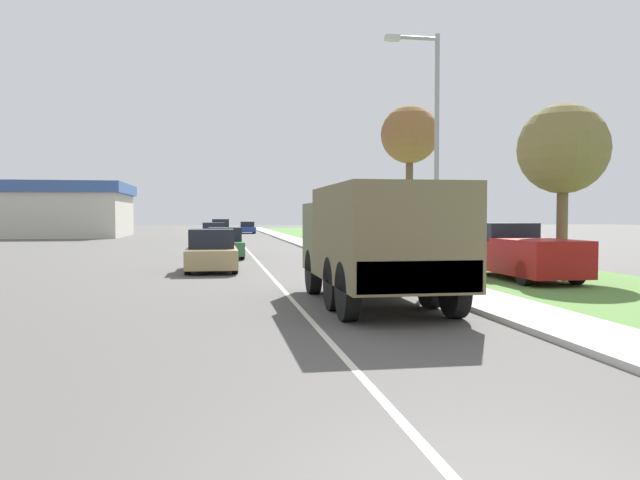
# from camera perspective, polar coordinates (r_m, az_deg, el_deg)

# --- Properties ---
(ground_plane) EXTENTS (180.00, 180.00, 0.00)m
(ground_plane) POSITION_cam_1_polar(r_m,az_deg,el_deg) (44.01, -7.05, -0.48)
(ground_plane) COLOR #565451
(lane_centre_stripe) EXTENTS (0.12, 120.00, 0.00)m
(lane_centre_stripe) POSITION_cam_1_polar(r_m,az_deg,el_deg) (44.01, -7.05, -0.48)
(lane_centre_stripe) COLOR silver
(lane_centre_stripe) RESTS_ON ground
(sidewalk_right) EXTENTS (1.80, 120.00, 0.12)m
(sidewalk_right) POSITION_cam_1_polar(r_m,az_deg,el_deg) (44.42, -1.24, -0.37)
(sidewalk_right) COLOR beige
(sidewalk_right) RESTS_ON ground
(grass_strip_right) EXTENTS (7.00, 120.00, 0.02)m
(grass_strip_right) POSITION_cam_1_polar(r_m,az_deg,el_deg) (45.26, 4.28, -0.39)
(grass_strip_right) COLOR #56843D
(grass_strip_right) RESTS_ON ground
(military_truck) EXTENTS (2.53, 6.61, 2.75)m
(military_truck) POSITION_cam_1_polar(r_m,az_deg,el_deg) (14.51, 5.20, 0.17)
(military_truck) COLOR #606647
(military_truck) RESTS_ON ground
(car_nearest_ahead) EXTENTS (1.87, 4.07, 1.58)m
(car_nearest_ahead) POSITION_cam_1_polar(r_m,az_deg,el_deg) (23.84, -9.88, -1.11)
(car_nearest_ahead) COLOR tan
(car_nearest_ahead) RESTS_ON ground
(car_second_ahead) EXTENTS (1.80, 4.19, 1.50)m
(car_second_ahead) POSITION_cam_1_polar(r_m,az_deg,el_deg) (31.26, -8.67, -0.37)
(car_second_ahead) COLOR #336B3D
(car_second_ahead) RESTS_ON ground
(car_third_ahead) EXTENTS (1.80, 4.09, 1.58)m
(car_third_ahead) POSITION_cam_1_polar(r_m,az_deg,el_deg) (46.32, -9.68, 0.51)
(car_third_ahead) COLOR silver
(car_third_ahead) RESTS_ON ground
(car_fourth_ahead) EXTENTS (1.82, 4.21, 1.74)m
(car_fourth_ahead) POSITION_cam_1_polar(r_m,az_deg,el_deg) (61.14, -9.08, 0.99)
(car_fourth_ahead) COLOR #336B3D
(car_fourth_ahead) RESTS_ON ground
(car_farthest_ahead) EXTENTS (1.77, 4.20, 1.37)m
(car_farthest_ahead) POSITION_cam_1_polar(r_m,az_deg,el_deg) (73.01, -6.67, 1.09)
(car_farthest_ahead) COLOR navy
(car_farthest_ahead) RESTS_ON ground
(pickup_truck) EXTENTS (1.91, 5.32, 1.82)m
(pickup_truck) POSITION_cam_1_polar(r_m,az_deg,el_deg) (21.51, 17.75, -1.05)
(pickup_truck) COLOR maroon
(pickup_truck) RESTS_ON grass_strip_right
(lamp_post) EXTENTS (1.69, 0.24, 7.43)m
(lamp_post) POSITION_cam_1_polar(r_m,az_deg,el_deg) (19.35, 10.07, 9.40)
(lamp_post) COLOR gray
(lamp_post) RESTS_ON sidewalk_right
(tree_mid_right) EXTENTS (3.07, 3.07, 5.89)m
(tree_mid_right) POSITION_cam_1_polar(r_m,az_deg,el_deg) (22.98, 21.35, 7.68)
(tree_mid_right) COLOR brown
(tree_mid_right) RESTS_ON grass_strip_right
(tree_far_right) EXTENTS (2.87, 2.87, 7.53)m
(tree_far_right) POSITION_cam_1_polar(r_m,az_deg,el_deg) (31.70, 8.20, 9.35)
(tree_far_right) COLOR brown
(tree_far_right) RESTS_ON grass_strip_right
(utility_box) EXTENTS (0.55, 0.45, 0.70)m
(utility_box) POSITION_cam_1_polar(r_m,az_deg,el_deg) (20.32, 13.92, -2.68)
(utility_box) COLOR #3D7042
(utility_box) RESTS_ON grass_strip_right
(building_distant) EXTENTS (18.95, 13.04, 5.23)m
(building_distant) POSITION_cam_1_polar(r_m,az_deg,el_deg) (67.14, -25.11, 2.52)
(building_distant) COLOR beige
(building_distant) RESTS_ON ground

